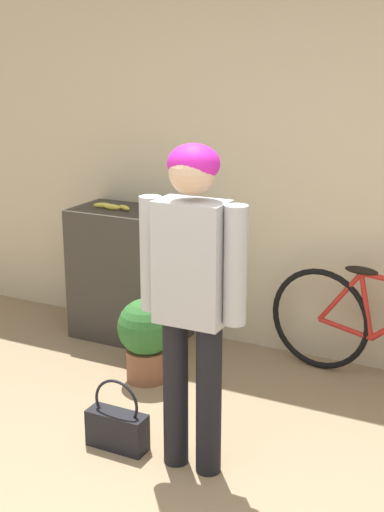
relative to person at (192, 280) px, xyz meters
The scene contains 6 objects.
wall_back 1.68m from the person, 84.56° to the left, with size 8.00×0.07×2.60m.
side_shelf 1.89m from the person, 131.45° to the left, with size 0.82×0.48×0.97m.
person is the anchor object (origin of this frame).
banana 1.86m from the person, 134.90° to the left, with size 0.32×0.09×0.04m.
handbag 1.00m from the person, behind, with size 0.34×0.13×0.40m.
potted_plant 1.27m from the person, 133.22° to the left, with size 0.37×0.37×0.56m.
Camera 1 is at (1.31, -2.05, 2.10)m, focal length 50.00 mm.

